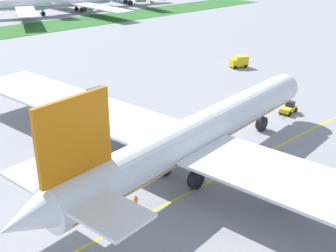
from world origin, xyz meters
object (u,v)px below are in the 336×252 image
object	(u,v)px
service_truck_fuel_bowser	(95,95)
parked_airliner_far_centre	(21,5)
parked_airliner_far_right	(74,2)
ground_crew_wingwalker_port	(136,200)
service_truck_baggage_loader	(239,61)
pushback_tug	(289,108)
airliner_foreground	(194,136)

from	to	relation	value
service_truck_fuel_bowser	parked_airliner_far_centre	world-z (taller)	parked_airliner_far_centre
parked_airliner_far_centre	parked_airliner_far_right	world-z (taller)	parked_airliner_far_centre
ground_crew_wingwalker_port	service_truck_fuel_bowser	world-z (taller)	service_truck_fuel_bowser
parked_airliner_far_right	service_truck_baggage_loader	bearing A→B (deg)	-99.44
parked_airliner_far_right	pushback_tug	bearing A→B (deg)	-104.96
pushback_tug	parked_airliner_far_centre	distance (m)	144.69
airliner_foreground	pushback_tug	bearing A→B (deg)	7.28
parked_airliner_far_right	service_truck_fuel_bowser	bearing A→B (deg)	-119.40
pushback_tug	service_truck_baggage_loader	distance (m)	33.45
ground_crew_wingwalker_port	parked_airliner_far_right	world-z (taller)	parked_airliner_far_right
service_truck_fuel_bowser	parked_airliner_far_centre	distance (m)	119.69
parked_airliner_far_centre	parked_airliner_far_right	distance (m)	25.13
ground_crew_wingwalker_port	service_truck_fuel_bowser	size ratio (longest dim) A/B	0.33
pushback_tug	service_truck_fuel_bowser	size ratio (longest dim) A/B	1.16
ground_crew_wingwalker_port	parked_airliner_far_centre	xyz separation A→B (m)	(55.45, 149.29, 4.43)
pushback_tug	airliner_foreground	bearing A→B (deg)	-172.72
airliner_foreground	service_truck_fuel_bowser	xyz separation A→B (m)	(6.18, 34.45, -4.23)
airliner_foreground	pushback_tug	world-z (taller)	airliner_foreground
airliner_foreground	parked_airliner_far_centre	bearing A→B (deg)	73.52
service_truck_fuel_bowser	parked_airliner_far_right	bearing A→B (deg)	60.60
airliner_foreground	pushback_tug	xyz separation A→B (m)	(30.95, 3.95, -4.86)
airliner_foreground	parked_airliner_far_right	world-z (taller)	airliner_foreground
service_truck_fuel_bowser	pushback_tug	bearing A→B (deg)	-50.91
pushback_tug	ground_crew_wingwalker_port	xyz separation A→B (m)	(-42.62, -5.24, 0.02)
ground_crew_wingwalker_port	airliner_foreground	bearing A→B (deg)	6.27
pushback_tug	service_truck_fuel_bowser	distance (m)	39.29
service_truck_baggage_loader	service_truck_fuel_bowser	xyz separation A→B (m)	(-43.65, 2.89, -0.00)
pushback_tug	service_truck_baggage_loader	size ratio (longest dim) A/B	1.13
ground_crew_wingwalker_port	parked_airliner_far_centre	world-z (taller)	parked_airliner_far_centre
ground_crew_wingwalker_port	service_truck_baggage_loader	size ratio (longest dim) A/B	0.32
ground_crew_wingwalker_port	service_truck_baggage_loader	bearing A→B (deg)	28.10
airliner_foreground	service_truck_fuel_bowser	bearing A→B (deg)	79.83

